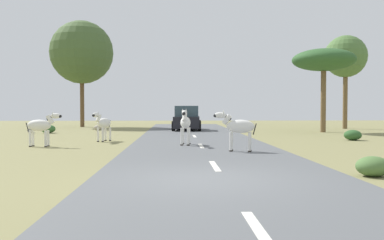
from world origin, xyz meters
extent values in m
plane|color=olive|center=(0.00, 0.00, 0.00)|extent=(90.00, 90.00, 0.00)
cube|color=#56595B|center=(0.37, 0.00, 0.03)|extent=(6.00, 64.00, 0.05)
cube|color=silver|center=(0.37, -4.00, 0.05)|extent=(0.16, 2.00, 0.01)
cube|color=silver|center=(0.37, 2.00, 0.05)|extent=(0.16, 2.00, 0.01)
cube|color=silver|center=(0.37, 8.00, 0.05)|extent=(0.16, 2.00, 0.01)
cube|color=silver|center=(0.37, 14.00, 0.05)|extent=(0.16, 2.00, 0.01)
cube|color=silver|center=(0.37, 20.00, 0.05)|extent=(0.16, 2.00, 0.01)
cube|color=silver|center=(0.37, 26.00, 0.05)|extent=(0.16, 2.00, 0.01)
ellipsoid|color=silver|center=(-0.26, 8.60, 1.00)|extent=(0.53, 1.11, 0.51)
cylinder|color=silver|center=(-0.43, 8.26, 0.42)|extent=(0.12, 0.12, 0.73)
cylinder|color=#28231E|center=(-0.43, 8.26, 0.07)|extent=(0.13, 0.13, 0.05)
cylinder|color=silver|center=(-0.16, 8.24, 0.42)|extent=(0.12, 0.12, 0.73)
cylinder|color=#28231E|center=(-0.16, 8.24, 0.07)|extent=(0.13, 0.13, 0.05)
cylinder|color=silver|center=(-0.36, 8.97, 0.42)|extent=(0.12, 0.12, 0.73)
cylinder|color=#28231E|center=(-0.36, 8.97, 0.07)|extent=(0.13, 0.13, 0.05)
cylinder|color=silver|center=(-0.09, 8.94, 0.42)|extent=(0.12, 0.12, 0.73)
cylinder|color=#28231E|center=(-0.09, 8.94, 0.07)|extent=(0.13, 0.13, 0.05)
cylinder|color=silver|center=(-0.31, 8.09, 1.26)|extent=(0.23, 0.40, 0.43)
cube|color=black|center=(-0.31, 8.09, 1.35)|extent=(0.07, 0.36, 0.30)
ellipsoid|color=silver|center=(-0.33, 7.84, 1.42)|extent=(0.24, 0.49, 0.23)
ellipsoid|color=black|center=(-0.35, 7.65, 1.40)|extent=(0.15, 0.18, 0.14)
cone|color=silver|center=(-0.39, 7.96, 1.54)|extent=(0.10, 0.10, 0.14)
cone|color=silver|center=(-0.25, 7.95, 1.54)|extent=(0.10, 0.10, 0.14)
cylinder|color=black|center=(-0.21, 9.14, 0.90)|extent=(0.05, 0.15, 0.44)
ellipsoid|color=silver|center=(-4.17, 11.15, 0.90)|extent=(0.77, 1.10, 0.48)
cylinder|color=silver|center=(-4.42, 10.89, 0.35)|extent=(0.13, 0.13, 0.70)
cylinder|color=#28231E|center=(-4.42, 10.89, 0.02)|extent=(0.15, 0.15, 0.05)
cylinder|color=silver|center=(-4.18, 10.80, 0.35)|extent=(0.13, 0.13, 0.70)
cylinder|color=#28231E|center=(-4.18, 10.80, 0.02)|extent=(0.15, 0.15, 0.05)
cylinder|color=silver|center=(-4.17, 11.51, 0.35)|extent=(0.13, 0.13, 0.70)
cylinder|color=#28231E|center=(-4.17, 11.51, 0.02)|extent=(0.15, 0.15, 0.05)
cylinder|color=silver|center=(-3.93, 11.42, 0.35)|extent=(0.13, 0.13, 0.70)
cylinder|color=#28231E|center=(-3.93, 11.42, 0.02)|extent=(0.15, 0.15, 0.05)
cylinder|color=silver|center=(-4.36, 10.70, 1.15)|extent=(0.31, 0.41, 0.41)
cube|color=black|center=(-4.36, 10.70, 1.24)|extent=(0.16, 0.33, 0.28)
ellipsoid|color=silver|center=(-4.45, 10.48, 1.30)|extent=(0.34, 0.48, 0.22)
ellipsoid|color=black|center=(-4.52, 10.31, 1.29)|extent=(0.18, 0.19, 0.13)
cone|color=silver|center=(-4.47, 10.61, 1.42)|extent=(0.11, 0.11, 0.13)
cone|color=silver|center=(-4.35, 10.56, 1.42)|extent=(0.11, 0.11, 0.13)
cylinder|color=black|center=(-3.98, 11.63, 0.81)|extent=(0.09, 0.15, 0.41)
ellipsoid|color=silver|center=(-6.43, 8.48, 0.90)|extent=(1.06, 0.53, 0.48)
cylinder|color=silver|center=(-6.11, 8.31, 0.35)|extent=(0.11, 0.11, 0.70)
cylinder|color=#28231E|center=(-6.11, 8.31, 0.02)|extent=(0.13, 0.13, 0.05)
cylinder|color=silver|center=(-6.08, 8.56, 0.35)|extent=(0.11, 0.11, 0.70)
cylinder|color=#28231E|center=(-6.08, 8.56, 0.02)|extent=(0.13, 0.13, 0.05)
cylinder|color=silver|center=(-6.78, 8.39, 0.35)|extent=(0.11, 0.11, 0.70)
cylinder|color=#28231E|center=(-6.78, 8.39, 0.02)|extent=(0.13, 0.13, 0.05)
cylinder|color=silver|center=(-6.75, 8.64, 0.35)|extent=(0.11, 0.11, 0.70)
cylinder|color=#28231E|center=(-6.75, 8.64, 0.02)|extent=(0.13, 0.13, 0.05)
cylinder|color=silver|center=(-5.94, 8.42, 1.15)|extent=(0.38, 0.23, 0.41)
cube|color=black|center=(-5.94, 8.42, 1.23)|extent=(0.34, 0.08, 0.28)
ellipsoid|color=silver|center=(-5.70, 8.39, 1.30)|extent=(0.46, 0.24, 0.22)
ellipsoid|color=black|center=(-5.53, 8.37, 1.28)|extent=(0.17, 0.15, 0.13)
cone|color=silver|center=(-5.82, 8.34, 1.41)|extent=(0.09, 0.09, 0.13)
cone|color=silver|center=(-5.81, 8.47, 1.41)|extent=(0.09, 0.09, 0.13)
cylinder|color=black|center=(-6.94, 8.54, 0.81)|extent=(0.15, 0.05, 0.41)
ellipsoid|color=silver|center=(1.67, 5.79, 0.96)|extent=(1.10, 0.65, 0.49)
cylinder|color=silver|center=(1.38, 6.00, 0.40)|extent=(0.13, 0.13, 0.70)
cylinder|color=#28231E|center=(1.38, 6.00, 0.07)|extent=(0.14, 0.14, 0.05)
cylinder|color=silver|center=(1.31, 5.74, 0.40)|extent=(0.13, 0.13, 0.70)
cylinder|color=#28231E|center=(1.31, 5.74, 0.07)|extent=(0.14, 0.14, 0.05)
cylinder|color=silver|center=(2.03, 5.83, 0.40)|extent=(0.13, 0.13, 0.70)
cylinder|color=#28231E|center=(2.03, 5.83, 0.07)|extent=(0.14, 0.14, 0.05)
cylinder|color=silver|center=(1.97, 5.58, 0.40)|extent=(0.13, 0.13, 0.70)
cylinder|color=#28231E|center=(1.97, 5.58, 0.07)|extent=(0.14, 0.14, 0.05)
cylinder|color=silver|center=(1.19, 5.91, 1.21)|extent=(0.40, 0.27, 0.42)
cube|color=black|center=(1.19, 5.91, 1.30)|extent=(0.34, 0.12, 0.29)
ellipsoid|color=silver|center=(0.96, 5.97, 1.37)|extent=(0.48, 0.29, 0.23)
ellipsoid|color=black|center=(0.78, 6.01, 1.35)|extent=(0.18, 0.17, 0.14)
cone|color=silver|center=(1.08, 6.01, 1.48)|extent=(0.10, 0.10, 0.13)
cone|color=silver|center=(1.05, 5.88, 1.48)|extent=(0.10, 0.10, 0.13)
cylinder|color=black|center=(2.17, 5.66, 0.87)|extent=(0.15, 0.07, 0.42)
cube|color=black|center=(0.14, 20.72, 0.63)|extent=(2.02, 4.29, 0.80)
cube|color=#334751|center=(0.13, 20.52, 1.41)|extent=(1.76, 2.28, 0.76)
cube|color=black|center=(0.25, 22.88, 0.36)|extent=(1.72, 0.25, 0.24)
cylinder|color=black|center=(1.11, 22.02, 0.39)|extent=(0.26, 0.69, 0.68)
cylinder|color=black|center=(-0.69, 22.12, 0.39)|extent=(0.26, 0.69, 0.68)
cylinder|color=black|center=(0.97, 19.32, 0.39)|extent=(0.26, 0.69, 0.68)
cylinder|color=black|center=(-0.83, 19.42, 0.39)|extent=(0.26, 0.69, 0.68)
cylinder|color=brown|center=(-8.77, 27.07, 2.14)|extent=(0.35, 0.35, 4.28)
sphere|color=#425B2D|center=(-8.77, 27.07, 6.45)|extent=(5.41, 5.41, 5.41)
cylinder|color=brown|center=(12.74, 23.08, 2.20)|extent=(0.36, 0.36, 4.39)
sphere|color=#4C7038|center=(12.74, 23.08, 5.71)|extent=(3.30, 3.30, 3.30)
cylinder|color=brown|center=(9.32, 18.47, 2.07)|extent=(0.35, 0.35, 4.14)
ellipsoid|color=#2D5628|center=(9.32, 18.47, 4.88)|extent=(4.21, 4.21, 1.48)
ellipsoid|color=#2D5628|center=(8.27, 11.37, 0.26)|extent=(0.88, 0.79, 0.53)
ellipsoid|color=#386633|center=(-8.98, 18.11, 0.28)|extent=(0.92, 0.83, 0.55)
ellipsoid|color=#4C7038|center=(3.99, 0.43, 0.24)|extent=(0.80, 0.72, 0.48)
ellipsoid|color=gray|center=(-10.24, 18.53, 0.16)|extent=(0.46, 0.45, 0.32)
ellipsoid|color=#A89E8C|center=(-6.32, 21.08, 0.20)|extent=(0.59, 0.45, 0.40)
camera|label=1|loc=(-0.70, -9.17, 1.62)|focal=38.77mm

